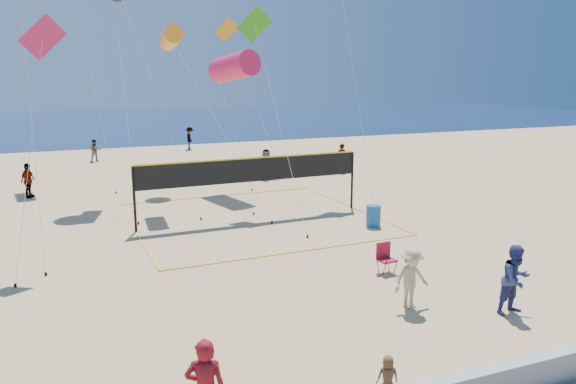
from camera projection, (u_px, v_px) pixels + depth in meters
name	position (u px, v px, depth m)	size (l,w,h in m)	color
ground	(339.00, 344.00, 12.85)	(120.00, 120.00, 0.00)	#D7BA79
ocean	(106.00, 122.00, 68.92)	(140.00, 50.00, 0.03)	#10204D
toddler	(388.00, 377.00, 9.61)	(0.38, 0.25, 0.77)	brown
bystander_a	(516.00, 280.00, 14.33)	(0.89, 0.69, 1.82)	navy
bystander_b	(411.00, 279.00, 14.67)	(1.05, 0.60, 1.62)	tan
far_person_0	(28.00, 180.00, 27.62)	(1.01, 0.42, 1.73)	gray
far_person_1	(266.00, 164.00, 32.50)	(1.62, 0.51, 1.74)	gray
far_person_2	(342.00, 158.00, 34.69)	(0.65, 0.43, 1.78)	gray
far_person_3	(95.00, 151.00, 38.75)	(0.75, 0.58, 1.54)	gray
far_person_4	(190.00, 138.00, 44.90)	(1.15, 0.66, 1.77)	gray
camp_chair	(385.00, 256.00, 17.36)	(0.53, 0.65, 1.04)	maroon
trash_barrel	(373.00, 216.00, 22.56)	(0.58, 0.58, 0.86)	#175399
volleyball_net	(252.00, 177.00, 23.39)	(10.13, 9.98, 2.64)	black
kite_2	(171.00, 38.00, 25.15)	(3.32, 6.27, 8.14)	orange
kite_3	(41.00, 51.00, 17.79)	(2.07, 3.09, 7.92)	#D32156
kite_4	(257.00, 35.00, 24.88)	(1.53, 6.66, 9.00)	#379D19
kite_9	(230.00, 38.00, 35.86)	(2.48, 5.69, 9.55)	orange
kite_10	(234.00, 67.00, 28.55)	(2.11, 7.30, 7.19)	#DC1C50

